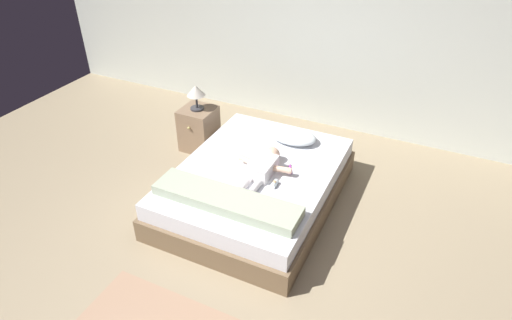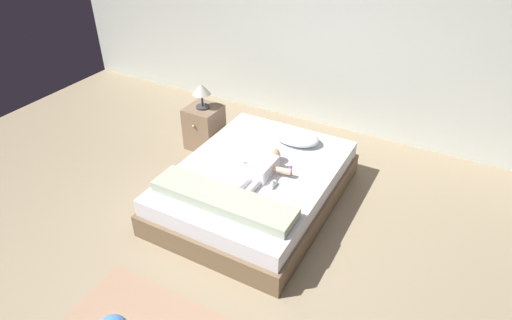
% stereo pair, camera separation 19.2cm
% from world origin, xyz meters
% --- Properties ---
extents(ground_plane, '(8.00, 8.00, 0.00)m').
position_xyz_m(ground_plane, '(0.00, 0.00, 0.00)').
color(ground_plane, gray).
extents(wall_behind_bed, '(8.00, 0.12, 2.88)m').
position_xyz_m(wall_behind_bed, '(0.00, 3.00, 1.44)').
color(wall_behind_bed, silver).
rests_on(wall_behind_bed, ground_plane).
extents(bed, '(1.44, 1.92, 0.39)m').
position_xyz_m(bed, '(-0.18, 1.14, 0.19)').
color(bed, brown).
rests_on(bed, ground_plane).
extents(pillow, '(0.50, 0.32, 0.12)m').
position_xyz_m(pillow, '(-0.05, 1.76, 0.45)').
color(pillow, white).
rests_on(pillow, bed).
extents(baby, '(0.54, 0.64, 0.15)m').
position_xyz_m(baby, '(-0.10, 1.13, 0.46)').
color(baby, white).
rests_on(baby, bed).
extents(toothbrush, '(0.08, 0.14, 0.02)m').
position_xyz_m(toothbrush, '(0.11, 1.28, 0.40)').
color(toothbrush, '#AB28A3').
rests_on(toothbrush, bed).
extents(nightstand, '(0.37, 0.40, 0.50)m').
position_xyz_m(nightstand, '(-1.21, 1.77, 0.25)').
color(nightstand, '#866B51').
rests_on(nightstand, ground_plane).
extents(lamp, '(0.20, 0.20, 0.29)m').
position_xyz_m(lamp, '(-1.21, 1.77, 0.71)').
color(lamp, '#333338').
rests_on(lamp, nightstand).
extents(blanket, '(1.29, 0.31, 0.09)m').
position_xyz_m(blanket, '(-0.18, 0.56, 0.44)').
color(blanket, '#A7B497').
rests_on(blanket, bed).
extents(baby_bottle, '(0.05, 0.10, 0.07)m').
position_xyz_m(baby_bottle, '(0.08, 0.97, 0.42)').
color(baby_bottle, white).
rests_on(baby_bottle, bed).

